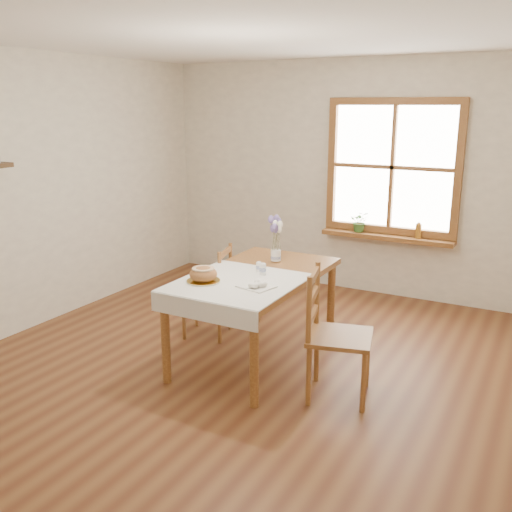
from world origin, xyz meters
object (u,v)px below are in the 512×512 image
at_px(dining_table, 256,283).
at_px(chair_right, 340,335).
at_px(flower_vase, 276,256).
at_px(chair_left, 207,291).
at_px(bread_plate, 203,281).

distance_m(dining_table, chair_right, 0.93).
height_order(chair_right, flower_vase, chair_right).
relative_size(dining_table, chair_right, 1.65).
relative_size(chair_left, flower_vase, 8.53).
relative_size(dining_table, chair_left, 1.87).
relative_size(dining_table, bread_plate, 6.25).
xyz_separation_m(dining_table, bread_plate, (-0.24, -0.43, 0.10)).
bearing_deg(flower_vase, chair_right, -38.79).
bearing_deg(bread_plate, chair_left, 121.88).
bearing_deg(bread_plate, flower_vase, 75.80).
bearing_deg(chair_left, flower_vase, 92.15).
distance_m(chair_left, chair_right, 1.59).
bearing_deg(chair_left, bread_plate, 17.04).
bearing_deg(bread_plate, dining_table, 61.16).
distance_m(dining_table, chair_left, 0.72).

